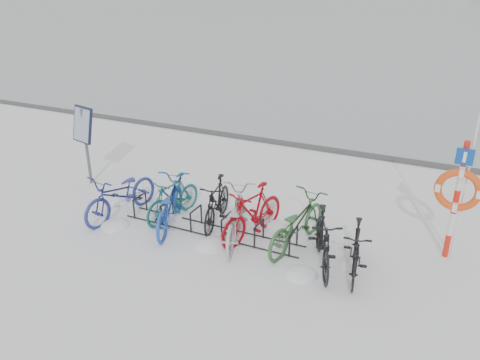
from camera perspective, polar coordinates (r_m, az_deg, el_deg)
name	(u,v)px	position (r m, az deg, el deg)	size (l,w,h in m)	color
ground	(211,231)	(9.84, -3.52, -6.25)	(900.00, 900.00, 0.00)	white
quay_edge	(302,146)	(14.80, 7.56, 4.15)	(400.00, 0.25, 0.10)	#3F3F42
bike_rack	(211,224)	(9.75, -3.54, -5.32)	(4.00, 0.48, 0.46)	black
info_board	(83,129)	(12.19, -18.55, 5.89)	(0.71, 0.40, 2.01)	#595B5E
lifebuoy_station	(458,190)	(9.15, 25.08, -1.12)	(0.80, 0.23, 4.17)	red
bike_0	(121,193)	(10.57, -14.28, -1.53)	(0.71, 2.05, 1.08)	navy
bike_1	(173,196)	(10.27, -8.17, -2.00)	(0.47, 1.65, 0.99)	#165D5A
bike_2	(169,203)	(9.93, -8.66, -2.78)	(0.70, 2.00, 1.05)	#2049B0
bike_3	(217,201)	(9.93, -2.83, -2.55)	(0.49, 1.73, 1.04)	black
bike_4	(235,215)	(9.29, -0.66, -4.34)	(0.71, 2.03, 1.06)	#A3A6AA
bike_5	(253,211)	(9.38, 1.55, -3.85)	(0.53, 1.87, 1.13)	#96060F
bike_6	(297,221)	(9.16, 6.95, -4.99)	(0.70, 2.00, 1.05)	#2D5A2F
bike_7	(323,239)	(8.60, 10.09, -7.05)	(0.51, 1.82, 1.10)	black
bike_8	(356,248)	(8.54, 13.98, -8.10)	(0.46, 1.63, 0.98)	black
snow_drifts	(213,239)	(9.56, -3.30, -7.17)	(5.95, 2.03, 0.23)	white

